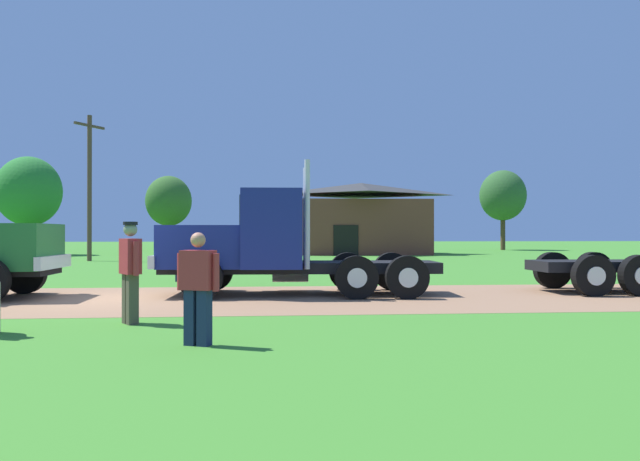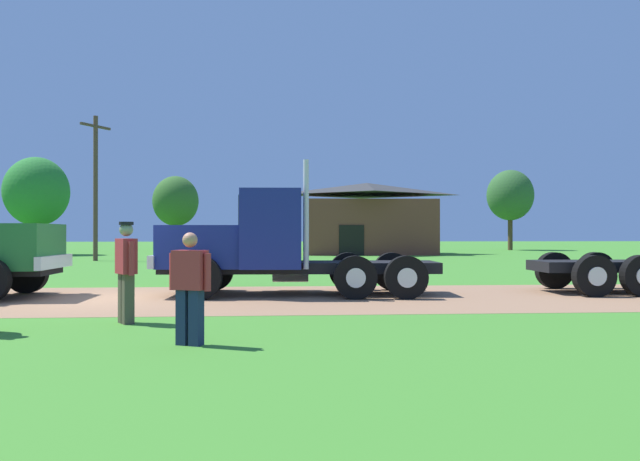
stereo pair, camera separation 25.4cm
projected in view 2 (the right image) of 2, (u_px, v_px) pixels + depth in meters
name	position (u px, v px, depth m)	size (l,w,h in m)	color
ground_plane	(116.00, 299.00, 14.70)	(200.00, 200.00, 0.00)	#41872B
dirt_track	(116.00, 299.00, 14.70)	(120.00, 6.43, 0.01)	#9C7151
truck_foreground_white	(264.00, 247.00, 15.84)	(7.40, 2.96, 3.45)	black
visitor_standing_near	(126.00, 267.00, 10.78)	(0.46, 0.56, 1.82)	#B22D33
visitor_by_barrel	(190.00, 284.00, 8.69)	(0.63, 0.43, 1.63)	#B22D33
visitor_far_side	(181.00, 255.00, 20.21)	(0.27, 0.59, 1.64)	#33723F
shed_building	(367.00, 220.00, 46.46)	(10.61, 7.28, 5.50)	brown
utility_pole_near	(96.00, 184.00, 35.07)	(1.23, 1.97, 8.46)	brown
tree_mid	(37.00, 192.00, 44.65)	(4.66, 4.66, 7.27)	#513823
tree_right	(176.00, 201.00, 57.18)	(4.32, 4.32, 7.05)	#513823
tree_far_right	(510.00, 195.00, 57.27)	(4.37, 4.37, 7.64)	#513823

